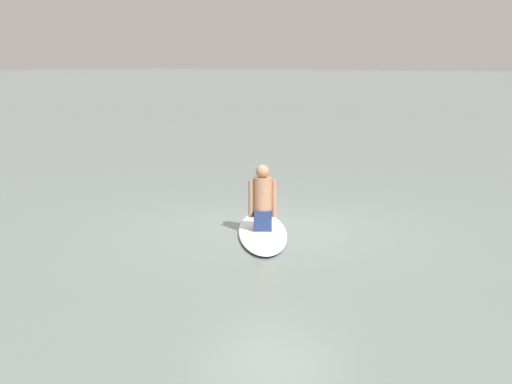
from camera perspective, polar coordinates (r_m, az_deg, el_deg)
ground_plane at (r=12.32m, az=1.37°, el=-2.92°), size 400.00×400.00×0.00m
surfboard at (r=11.95m, az=0.51°, el=-3.12°), size 2.89×2.54×0.09m
person_paddler at (r=11.84m, az=0.52°, el=-0.65°), size 0.45×0.44×1.06m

